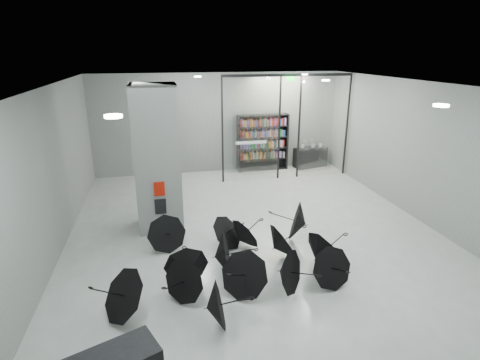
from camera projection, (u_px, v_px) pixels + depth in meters
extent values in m
plane|color=#939693|center=(264.00, 250.00, 9.75)|extent=(14.00, 14.00, 0.00)
cube|color=slate|center=(268.00, 89.00, 8.47)|extent=(10.00, 14.00, 0.02)
cube|color=slate|center=(219.00, 123.00, 15.59)|extent=(10.00, 0.02, 4.00)
cube|color=slate|center=(38.00, 190.00, 8.11)|extent=(0.02, 14.00, 4.00)
cube|color=slate|center=(448.00, 163.00, 10.11)|extent=(0.02, 14.00, 4.00)
cube|color=slate|center=(157.00, 159.00, 10.46)|extent=(1.20, 1.20, 4.00)
cube|color=#A50A07|center=(159.00, 189.00, 10.09)|extent=(0.28, 0.04, 0.38)
cube|color=black|center=(161.00, 206.00, 10.25)|extent=(0.30, 0.03, 0.42)
cube|color=#0CE533|center=(291.00, 79.00, 13.92)|extent=(0.30, 0.06, 0.15)
cube|color=silver|center=(251.00, 129.00, 14.41)|extent=(2.20, 0.02, 3.95)
cube|color=silver|center=(323.00, 126.00, 14.99)|extent=(2.00, 0.02, 3.95)
cube|color=black|center=(222.00, 131.00, 14.18)|extent=(0.06, 0.06, 4.00)
cube|color=black|center=(279.00, 128.00, 14.63)|extent=(0.06, 0.06, 4.00)
cube|color=black|center=(299.00, 127.00, 14.79)|extent=(0.06, 0.06, 4.00)
cube|color=black|center=(347.00, 125.00, 15.19)|extent=(0.06, 0.06, 4.00)
cube|color=black|center=(289.00, 75.00, 14.06)|extent=(5.00, 0.08, 0.10)
cube|color=black|center=(310.00, 157.00, 16.62)|extent=(1.52, 0.91, 0.85)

